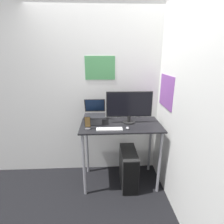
# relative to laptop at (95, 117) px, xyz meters

# --- Properties ---
(ground_plane) EXTENTS (12.00, 12.00, 0.00)m
(ground_plane) POSITION_rel_laptop_xyz_m (0.36, -0.39, -1.02)
(ground_plane) COLOR black
(wall_back) EXTENTS (6.00, 0.06, 2.60)m
(wall_back) POSITION_rel_laptop_xyz_m (0.36, 0.29, 0.28)
(wall_back) COLOR white
(wall_back) RESTS_ON ground_plane
(wall_side_right) EXTENTS (0.06, 6.00, 2.60)m
(wall_side_right) POSITION_rel_laptop_xyz_m (1.01, -0.39, 0.28)
(wall_side_right) COLOR white
(wall_side_right) RESTS_ON ground_plane
(desk) EXTENTS (1.11, 0.60, 0.94)m
(desk) POSITION_rel_laptop_xyz_m (0.36, -0.09, -0.23)
(desk) COLOR black
(desk) RESTS_ON ground_plane
(laptop) EXTENTS (0.30, 0.32, 0.32)m
(laptop) POSITION_rel_laptop_xyz_m (0.00, 0.00, 0.00)
(laptop) COLOR #4C4C51
(laptop) RESTS_ON desk
(monitor) EXTENTS (0.63, 0.16, 0.45)m
(monitor) POSITION_rel_laptop_xyz_m (0.48, -0.04, 0.15)
(monitor) COLOR black
(monitor) RESTS_ON desk
(keyboard) EXTENTS (0.34, 0.09, 0.02)m
(keyboard) POSITION_rel_laptop_xyz_m (0.20, -0.27, -0.08)
(keyboard) COLOR white
(keyboard) RESTS_ON desk
(mouse) EXTENTS (0.04, 0.07, 0.03)m
(mouse) POSITION_rel_laptop_xyz_m (0.43, -0.26, -0.07)
(mouse) COLOR #99999E
(mouse) RESTS_ON desk
(cell_phone) EXTENTS (0.08, 0.07, 0.17)m
(cell_phone) POSITION_rel_laptop_xyz_m (-0.08, -0.24, -0.03)
(cell_phone) COLOR #4C4C51
(cell_phone) RESTS_ON desk
(computer_tower) EXTENTS (0.22, 0.52, 0.55)m
(computer_tower) POSITION_rel_laptop_xyz_m (0.48, -0.16, -0.75)
(computer_tower) COLOR black
(computer_tower) RESTS_ON ground_plane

